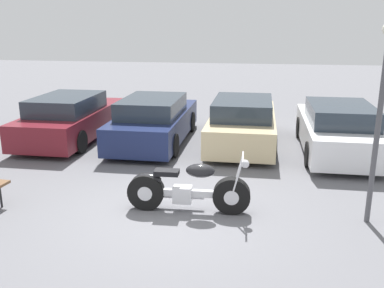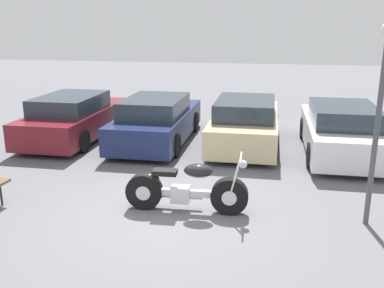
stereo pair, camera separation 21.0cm
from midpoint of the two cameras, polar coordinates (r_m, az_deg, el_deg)
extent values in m
plane|color=slate|center=(7.84, -1.99, -9.23)|extent=(60.00, 60.00, 0.00)
cylinder|color=black|center=(7.74, 5.80, -6.94)|extent=(0.68, 0.22, 0.67)
cylinder|color=silver|center=(7.74, 5.80, -6.94)|extent=(0.28, 0.23, 0.27)
cylinder|color=black|center=(7.95, -5.61, -6.30)|extent=(0.68, 0.22, 0.67)
cylinder|color=silver|center=(7.95, -5.61, -6.30)|extent=(0.28, 0.23, 0.27)
cube|color=silver|center=(7.80, 0.01, -6.53)|extent=(1.20, 0.15, 0.12)
cube|color=silver|center=(7.82, -0.78, -6.72)|extent=(0.35, 0.25, 0.30)
ellipsoid|color=black|center=(7.61, 1.64, -3.58)|extent=(0.53, 0.31, 0.25)
cube|color=black|center=(7.72, -2.86, -3.78)|extent=(0.45, 0.26, 0.09)
ellipsoid|color=black|center=(7.84, -5.30, -4.62)|extent=(0.49, 0.22, 0.20)
cylinder|color=silver|center=(7.52, 6.53, -4.65)|extent=(0.22, 0.04, 0.74)
cylinder|color=silver|center=(7.68, 6.58, -4.19)|extent=(0.22, 0.04, 0.74)
cylinder|color=silver|center=(7.48, 7.33, -1.81)|extent=(0.05, 0.62, 0.03)
sphere|color=silver|center=(7.52, 7.61, -2.69)|extent=(0.15, 0.15, 0.15)
cylinder|color=silver|center=(8.03, -2.16, -6.91)|extent=(1.20, 0.12, 0.08)
cube|color=maroon|center=(13.15, -14.79, 2.95)|extent=(1.76, 4.47, 0.72)
cube|color=#28333D|center=(12.80, -15.48, 5.26)|extent=(1.55, 2.32, 0.46)
cylinder|color=black|center=(14.76, -15.37, 3.49)|extent=(0.20, 0.62, 0.62)
cylinder|color=black|center=(14.13, -9.37, 3.32)|extent=(0.20, 0.62, 0.62)
cylinder|color=black|center=(12.40, -20.84, 0.72)|extent=(0.20, 0.62, 0.62)
cylinder|color=black|center=(11.64, -13.92, 0.37)|extent=(0.20, 0.62, 0.62)
cube|color=#19234C|center=(12.35, -4.11, 2.62)|extent=(1.76, 4.47, 0.72)
cube|color=#28333D|center=(11.97, -4.49, 5.08)|extent=(1.55, 2.32, 0.46)
cylinder|color=black|center=(13.91, -5.94, 3.24)|extent=(0.20, 0.62, 0.62)
cylinder|color=black|center=(13.54, 0.73, 2.99)|extent=(0.20, 0.62, 0.62)
cylinder|color=black|center=(11.36, -9.84, 0.22)|extent=(0.20, 0.62, 0.62)
cylinder|color=black|center=(10.91, -1.75, -0.20)|extent=(0.20, 0.62, 0.62)
cube|color=#C6B284|center=(12.16, 7.61, 2.32)|extent=(1.76, 4.47, 0.72)
cube|color=#28333D|center=(11.78, 7.64, 4.81)|extent=(1.55, 2.32, 0.46)
cylinder|color=black|center=(13.61, 4.47, 3.01)|extent=(0.20, 0.62, 0.62)
cylinder|color=black|center=(13.55, 11.37, 2.68)|extent=(0.20, 0.62, 0.62)
cylinder|color=black|center=(10.95, 2.90, -0.15)|extent=(0.20, 0.62, 0.62)
cylinder|color=black|center=(10.87, 11.48, -0.58)|extent=(0.20, 0.62, 0.62)
cube|color=white|center=(11.91, 19.60, 1.23)|extent=(1.76, 4.47, 0.72)
cube|color=#28333D|center=(11.52, 20.07, 3.74)|extent=(1.55, 2.32, 0.46)
cylinder|color=black|center=(13.19, 15.14, 2.08)|extent=(0.20, 0.62, 0.62)
cylinder|color=black|center=(13.43, 22.11, 1.69)|extent=(0.20, 0.62, 0.62)
cylinder|color=black|center=(10.52, 16.21, -1.44)|extent=(0.20, 0.62, 0.62)
cylinder|color=black|center=(8.79, -23.50, -6.16)|extent=(0.04, 0.04, 0.45)
cylinder|color=#4C4C51|center=(7.58, 24.08, 1.12)|extent=(0.09, 0.09, 3.15)
camera|label=1|loc=(0.11, -89.33, 0.19)|focal=40.00mm
camera|label=2|loc=(0.11, 90.67, -0.19)|focal=40.00mm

